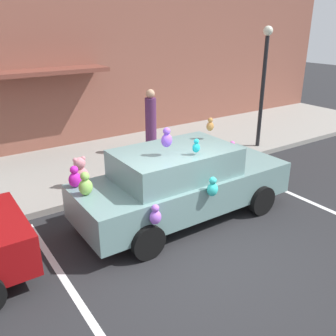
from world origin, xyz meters
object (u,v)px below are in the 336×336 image
at_px(plush_covered_car, 182,182).
at_px(pedestrian_near_shopfront, 151,123).
at_px(street_lamp_post, 264,75).
at_px(teddy_bear_on_sidewalk, 80,173).

bearing_deg(plush_covered_car, pedestrian_near_shopfront, 67.76).
distance_m(street_lamp_post, pedestrian_near_shopfront, 3.69).
distance_m(teddy_bear_on_sidewalk, street_lamp_post, 6.19).
relative_size(plush_covered_car, street_lamp_post, 1.27).
height_order(plush_covered_car, pedestrian_near_shopfront, plush_covered_car).
bearing_deg(pedestrian_near_shopfront, teddy_bear_on_sidewalk, -156.40).
xyz_separation_m(plush_covered_car, pedestrian_near_shopfront, (1.44, 3.52, 0.27)).
relative_size(plush_covered_car, teddy_bear_on_sidewalk, 5.99).
xyz_separation_m(plush_covered_car, street_lamp_post, (4.61, 2.16, 1.59)).
height_order(plush_covered_car, street_lamp_post, street_lamp_post).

